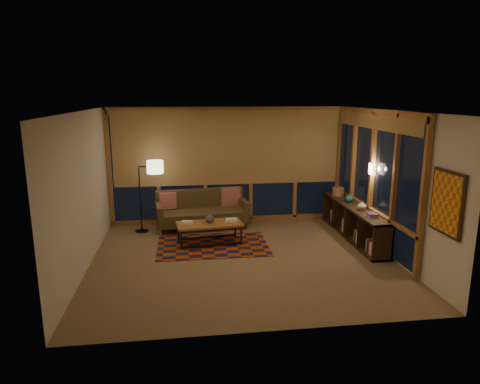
{
  "coord_description": "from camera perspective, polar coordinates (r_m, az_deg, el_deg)",
  "views": [
    {
      "loc": [
        -1.05,
        -7.37,
        2.98
      ],
      "look_at": [
        0.03,
        0.58,
        1.14
      ],
      "focal_mm": 32.0,
      "sensor_mm": 36.0,
      "label": 1
    }
  ],
  "objects": [
    {
      "name": "teal_bowl",
      "position": [
        9.5,
        14.37,
        -0.86
      ],
      "size": [
        0.2,
        0.2,
        0.16
      ],
      "primitive_type": "sphere",
      "rotation": [
        0.0,
        0.0,
        -0.28
      ],
      "color": "#1B675C",
      "rests_on": "bookshelf"
    },
    {
      "name": "sofa",
      "position": [
        9.72,
        -5.04,
        -2.42
      ],
      "size": [
        2.11,
        1.04,
        0.83
      ],
      "primitive_type": null,
      "rotation": [
        0.0,
        0.0,
        0.11
      ],
      "color": "brown",
      "rests_on": "floor"
    },
    {
      "name": "basket",
      "position": [
        10.06,
        12.94,
        0.06
      ],
      "size": [
        0.28,
        0.28,
        0.19
      ],
      "primitive_type": "cylinder",
      "rotation": [
        0.0,
        0.0,
        0.11
      ],
      "color": "#9C6C43",
      "rests_on": "bookshelf"
    },
    {
      "name": "ceramic_pot",
      "position": [
        8.66,
        -4.05,
        -3.57
      ],
      "size": [
        0.18,
        0.18,
        0.17
      ],
      "primitive_type": "sphere",
      "rotation": [
        0.0,
        0.0,
        0.04
      ],
      "color": "black",
      "rests_on": "coffee_table"
    },
    {
      "name": "wall_art",
      "position": [
        6.85,
        25.82,
        -1.31
      ],
      "size": [
        0.06,
        0.74,
        0.94
      ],
      "primitive_type": null,
      "color": "#DE4727",
      "rests_on": "walls"
    },
    {
      "name": "floor_lamp",
      "position": [
        9.58,
        -13.18,
        -0.56
      ],
      "size": [
        0.61,
        0.49,
        1.6
      ],
      "primitive_type": null,
      "rotation": [
        0.0,
        0.0,
        -0.28
      ],
      "color": "black",
      "rests_on": "floor"
    },
    {
      "name": "bookshelf",
      "position": [
        9.37,
        14.84,
        -3.83
      ],
      "size": [
        0.4,
        2.8,
        0.7
      ],
      "primitive_type": null,
      "color": "#2F2013",
      "rests_on": "floor"
    },
    {
      "name": "walls",
      "position": [
        7.62,
        0.36,
        0.57
      ],
      "size": [
        5.51,
        5.01,
        2.7
      ],
      "color": "silver",
      "rests_on": "floor"
    },
    {
      "name": "wall_sconce",
      "position": [
        8.75,
        17.19,
        2.94
      ],
      "size": [
        0.12,
        0.18,
        0.22
      ],
      "primitive_type": null,
      "color": "beige",
      "rests_on": "walls"
    },
    {
      "name": "shelf_book_stack",
      "position": [
        8.51,
        17.17,
        -2.95
      ],
      "size": [
        0.22,
        0.28,
        0.08
      ],
      "primitive_type": null,
      "rotation": [
        0.0,
        0.0,
        -0.15
      ],
      "color": "silver",
      "rests_on": "bookshelf"
    },
    {
      "name": "pillow_left",
      "position": [
        9.8,
        -9.61,
        -1.28
      ],
      "size": [
        0.4,
        0.2,
        0.38
      ],
      "primitive_type": null,
      "rotation": [
        0.0,
        0.0,
        0.2
      ],
      "color": "#B5131A",
      "rests_on": "sofa"
    },
    {
      "name": "vase",
      "position": [
        8.91,
        15.93,
        -1.75
      ],
      "size": [
        0.22,
        0.22,
        0.2
      ],
      "primitive_type": "imported",
      "rotation": [
        0.0,
        0.0,
        0.18
      ],
      "color": "tan",
      "rests_on": "bookshelf"
    },
    {
      "name": "ceiling",
      "position": [
        7.45,
        0.37,
        10.77
      ],
      "size": [
        5.5,
        5.0,
        0.01
      ],
      "primitive_type": "cube",
      "color": "white",
      "rests_on": "walls"
    },
    {
      "name": "area_rug",
      "position": [
        8.68,
        -3.63,
        -7.13
      ],
      "size": [
        2.21,
        1.48,
        0.01
      ],
      "primitive_type": "cube",
      "rotation": [
        0.0,
        0.0,
        -0.01
      ],
      "color": "#B0390C",
      "rests_on": "floor"
    },
    {
      "name": "book_stack_b",
      "position": [
        8.78,
        -1.18,
        -3.77
      ],
      "size": [
        0.23,
        0.19,
        0.04
      ],
      "primitive_type": null,
      "rotation": [
        0.0,
        0.0,
        -0.11
      ],
      "color": "silver",
      "rests_on": "coffee_table"
    },
    {
      "name": "coffee_table",
      "position": [
        8.74,
        -4.09,
        -5.52
      ],
      "size": [
        1.37,
        0.75,
        0.44
      ],
      "primitive_type": null,
      "rotation": [
        0.0,
        0.0,
        0.11
      ],
      "color": "#B1763C",
      "rests_on": "floor"
    },
    {
      "name": "window_wall_right",
      "position": [
        8.95,
        17.06,
        1.85
      ],
      "size": [
        0.16,
        3.7,
        2.6
      ],
      "primitive_type": null,
      "color": "#B1763C",
      "rests_on": "walls"
    },
    {
      "name": "window_wall_back",
      "position": [
        9.99,
        -1.6,
        3.53
      ],
      "size": [
        5.3,
        0.16,
        2.6
      ],
      "primitive_type": null,
      "color": "#B1763C",
      "rests_on": "walls"
    },
    {
      "name": "pillow_right",
      "position": [
        10.01,
        -1.28,
        -0.59
      ],
      "size": [
        0.47,
        0.25,
        0.45
      ],
      "primitive_type": null,
      "rotation": [
        0.0,
        0.0,
        0.23
      ],
      "color": "#B5131A",
      "rests_on": "sofa"
    },
    {
      "name": "floor",
      "position": [
        8.02,
        0.34,
        -8.9
      ],
      "size": [
        5.5,
        5.0,
        0.01
      ],
      "primitive_type": "cube",
      "color": "brown",
      "rests_on": "ground"
    },
    {
      "name": "book_stack_a",
      "position": [
        8.61,
        -7.09,
        -4.11
      ],
      "size": [
        0.27,
        0.24,
        0.07
      ],
      "primitive_type": null,
      "rotation": [
        0.0,
        0.0,
        -0.2
      ],
      "color": "silver",
      "rests_on": "coffee_table"
    }
  ]
}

